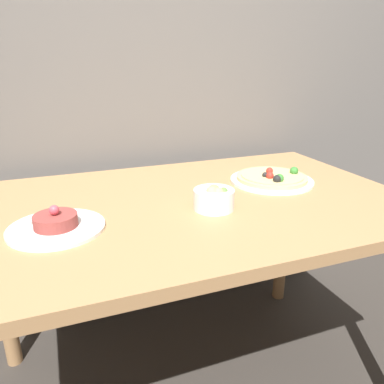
{
  "coord_description": "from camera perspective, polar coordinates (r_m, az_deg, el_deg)",
  "views": [
    {
      "loc": [
        -0.39,
        -0.61,
        1.2
      ],
      "look_at": [
        -0.01,
        0.41,
        0.82
      ],
      "focal_mm": 35.0,
      "sensor_mm": 36.0,
      "label": 1
    }
  ],
  "objects": [
    {
      "name": "small_bowl",
      "position": [
        1.12,
        3.4,
        -0.95
      ],
      "size": [
        0.12,
        0.12,
        0.08
      ],
      "color": "white",
      "rests_on": "dining_table"
    },
    {
      "name": "pizza_plate",
      "position": [
        1.4,
        12.11,
        2.03
      ],
      "size": [
        0.3,
        0.3,
        0.05
      ],
      "color": "white",
      "rests_on": "dining_table"
    },
    {
      "name": "tartare_plate",
      "position": [
        1.05,
        -20.0,
        -4.72
      ],
      "size": [
        0.25,
        0.25,
        0.07
      ],
      "color": "white",
      "rests_on": "dining_table"
    },
    {
      "name": "dining_table",
      "position": [
        1.24,
        -0.28,
        -5.31
      ],
      "size": [
        1.41,
        0.88,
        0.78
      ],
      "color": "#AD7F51",
      "rests_on": "ground_plane"
    },
    {
      "name": "back_wall",
      "position": [
        1.67,
        -7.78,
        22.78
      ],
      "size": [
        8.0,
        0.05,
        2.6
      ],
      "color": "slate",
      "rests_on": "ground_plane"
    }
  ]
}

